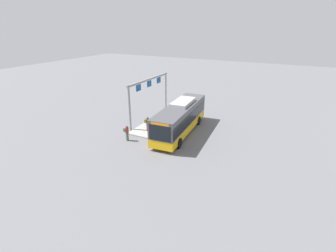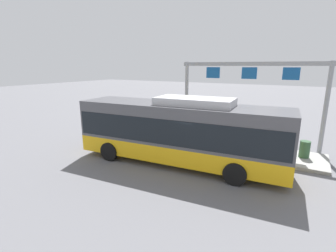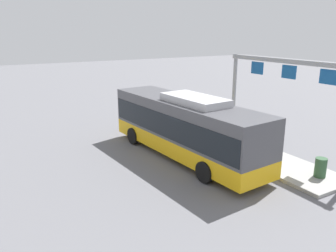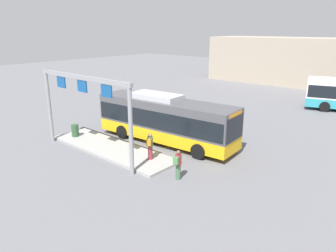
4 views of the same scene
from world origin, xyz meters
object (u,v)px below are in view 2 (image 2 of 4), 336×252
trash_bin (305,149)px  person_boarding (150,122)px  person_waiting_near (180,127)px  bus_main (179,130)px

trash_bin → person_boarding: bearing=-1.2°
person_boarding → person_waiting_near: person_waiting_near is taller
person_boarding → trash_bin: size_ratio=1.86×
bus_main → person_waiting_near: 3.68m
bus_main → person_waiting_near: bus_main is taller
bus_main → person_waiting_near: (1.61, -3.22, -0.76)m
person_boarding → person_waiting_near: 2.89m
bus_main → person_waiting_near: bearing=-67.9°
bus_main → person_boarding: size_ratio=6.44×
person_boarding → trash_bin: bearing=78.1°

